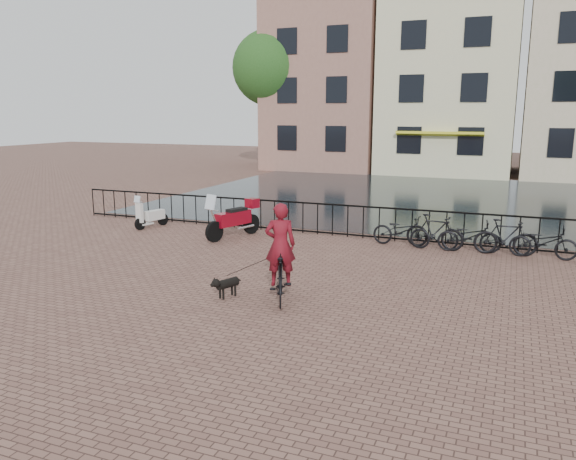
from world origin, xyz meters
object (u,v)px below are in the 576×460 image
at_px(cyclist, 280,258).
at_px(motorcycle, 233,214).
at_px(dog, 228,286).
at_px(scooter, 151,210).

xyz_separation_m(cyclist, motorcycle, (-3.67, 4.96, -0.17)).
relative_size(dog, motorcycle, 0.35).
height_order(cyclist, motorcycle, cyclist).
relative_size(cyclist, motorcycle, 1.13).
height_order(cyclist, dog, cyclist).
height_order(motorcycle, scooter, motorcycle).
distance_m(cyclist, dog, 1.33).
bearing_deg(scooter, motorcycle, 7.48).
xyz_separation_m(cyclist, dog, (-1.12, -0.23, -0.67)).
bearing_deg(scooter, cyclist, -23.42).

